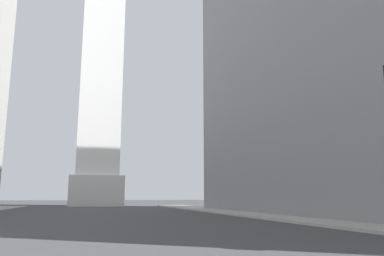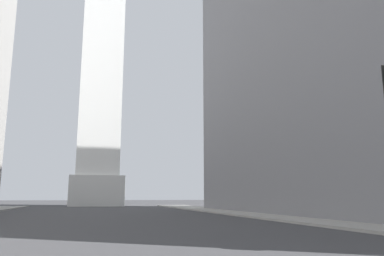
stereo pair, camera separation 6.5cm
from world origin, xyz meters
name	(u,v)px [view 1 (the left image)]	position (x,y,z in m)	size (l,w,h in m)	color
sidewalk_right	(288,217)	(12.98, 24.61, 0.07)	(5.00, 82.04, 0.15)	gray
obelisk	(105,11)	(0.00, 68.37, 36.96)	(9.12, 9.12, 76.52)	silver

